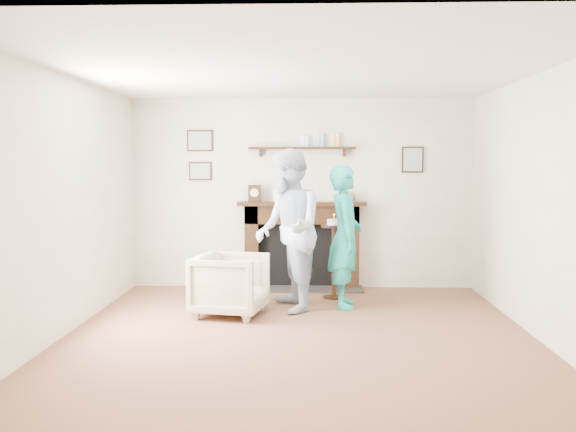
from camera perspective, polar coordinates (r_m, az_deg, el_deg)
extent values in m
plane|color=brown|center=(6.22, 0.94, -10.71)|extent=(5.00, 5.00, 0.00)
cube|color=beige|center=(8.50, 1.25, 2.00)|extent=(4.50, 0.04, 2.50)
cube|color=beige|center=(6.45, -19.46, 0.86)|extent=(0.04, 5.00, 2.50)
cube|color=beige|center=(6.38, 21.62, 0.76)|extent=(0.04, 5.00, 2.50)
cube|color=silver|center=(6.05, 0.97, 12.76)|extent=(4.50, 5.00, 0.04)
cube|color=black|center=(8.50, -3.23, -2.75)|extent=(0.18, 0.20, 1.10)
cube|color=black|center=(8.48, 5.70, -2.78)|extent=(0.18, 0.20, 1.10)
cube|color=black|center=(8.42, 1.24, 0.13)|extent=(1.50, 0.20, 0.24)
cube|color=black|center=(8.55, 1.24, -3.51)|extent=(1.14, 0.06, 0.86)
cube|color=#2C2927|center=(8.43, 1.22, -6.49)|extent=(1.60, 0.44, 0.03)
cube|color=black|center=(8.38, 1.24, 1.10)|extent=(1.68, 0.26, 0.05)
cube|color=black|center=(8.42, 1.25, 6.05)|extent=(1.40, 0.15, 0.03)
cube|color=black|center=(8.60, -7.83, 6.65)|extent=(0.34, 0.03, 0.28)
cube|color=black|center=(8.60, -7.80, 3.98)|extent=(0.30, 0.03, 0.24)
cube|color=black|center=(8.58, 11.02, 4.94)|extent=(0.28, 0.03, 0.34)
cube|color=black|center=(8.40, -3.00, 2.03)|extent=(0.16, 0.09, 0.22)
cylinder|color=beige|center=(8.35, -3.02, 2.08)|extent=(0.11, 0.01, 0.11)
sphere|color=green|center=(8.39, 5.61, 1.66)|extent=(0.12, 0.12, 0.12)
imported|color=#C2B690|center=(7.10, -5.12, -8.77)|extent=(0.86, 0.85, 0.67)
imported|color=silver|center=(7.29, 0.03, -8.39)|extent=(0.89, 1.03, 1.82)
imported|color=#20B7B0|center=(7.51, 5.04, -8.02)|extent=(0.39, 0.59, 1.63)
cylinder|color=black|center=(7.97, 4.08, -7.20)|extent=(0.27, 0.27, 0.02)
cylinder|color=black|center=(7.89, 4.10, -4.09)|extent=(0.06, 0.06, 0.86)
cylinder|color=black|center=(7.83, 4.12, -0.89)|extent=(0.32, 0.32, 0.03)
cylinder|color=silver|center=(7.83, 4.12, -0.77)|extent=(0.22, 0.22, 0.01)
cylinder|color=white|center=(7.83, 4.12, -0.52)|extent=(0.17, 0.17, 0.06)
cylinder|color=beige|center=(7.82, 4.13, -0.12)|extent=(0.01, 0.01, 0.05)
sphere|color=orange|center=(7.82, 4.13, 0.12)|extent=(0.02, 0.02, 0.02)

